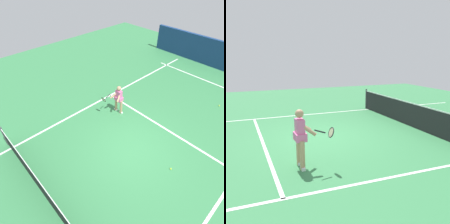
# 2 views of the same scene
# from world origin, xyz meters

# --- Properties ---
(ground_plane) EXTENTS (26.37, 26.37, 0.00)m
(ground_plane) POSITION_xyz_m (0.00, 0.00, 0.00)
(ground_plane) COLOR #38844C
(baseline_marking) EXTENTS (8.20, 0.10, 0.01)m
(baseline_marking) POSITION_xyz_m (0.00, -7.64, 0.00)
(baseline_marking) COLOR white
(baseline_marking) RESTS_ON ground
(service_line_marking) EXTENTS (7.20, 0.10, 0.01)m
(service_line_marking) POSITION_xyz_m (0.00, -2.00, 0.00)
(service_line_marking) COLOR white
(service_line_marking) RESTS_ON ground
(sideline_left_marking) EXTENTS (0.10, 18.28, 0.01)m
(sideline_left_marking) POSITION_xyz_m (-3.60, 0.00, 0.00)
(sideline_left_marking) COLOR white
(sideline_left_marking) RESTS_ON ground
(sideline_right_marking) EXTENTS (0.10, 18.28, 0.01)m
(sideline_right_marking) POSITION_xyz_m (3.60, 0.00, 0.00)
(sideline_right_marking) COLOR white
(sideline_right_marking) RESTS_ON ground
(court_net) EXTENTS (7.88, 0.08, 1.05)m
(court_net) POSITION_xyz_m (0.00, 3.86, 0.49)
(court_net) COLOR #4C4C51
(court_net) RESTS_ON ground
(tennis_player) EXTENTS (0.77, 0.93, 1.55)m
(tennis_player) POSITION_xyz_m (2.23, -1.25, 0.85)
(tennis_player) COLOR tan
(tennis_player) RESTS_ON ground
(tennis_ball_mid) EXTENTS (0.07, 0.07, 0.07)m
(tennis_ball_mid) POSITION_xyz_m (-1.24, -5.61, 0.03)
(tennis_ball_mid) COLOR #D1E533
(tennis_ball_mid) RESTS_ON ground
(tennis_ball_far) EXTENTS (0.07, 0.07, 0.07)m
(tennis_ball_far) POSITION_xyz_m (-1.73, -0.26, 0.03)
(tennis_ball_far) COLOR #D1E533
(tennis_ball_far) RESTS_ON ground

